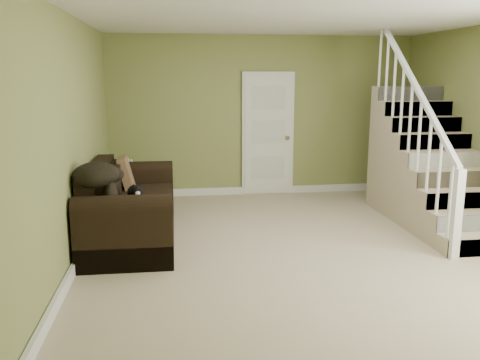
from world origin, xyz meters
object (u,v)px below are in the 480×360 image
object	(u,v)px
sofa	(128,211)
banana	(137,205)
side_table	(128,192)
cat	(135,193)

from	to	relation	value
sofa	banana	distance (m)	0.47
banana	side_table	bearing A→B (deg)	92.98
sofa	cat	bearing A→B (deg)	-34.29
sofa	banana	world-z (taller)	sofa
sofa	side_table	xyz separation A→B (m)	(-0.11, 1.28, -0.06)
cat	banana	world-z (taller)	cat
cat	banana	xyz separation A→B (m)	(0.05, -0.34, -0.07)
sofa	banana	xyz separation A→B (m)	(0.15, -0.41, 0.17)
side_table	sofa	bearing A→B (deg)	-85.29
cat	banana	bearing A→B (deg)	-93.82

